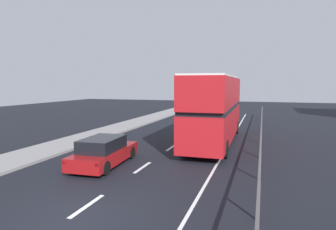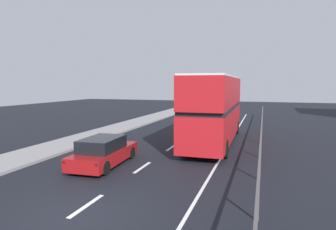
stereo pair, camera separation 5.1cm
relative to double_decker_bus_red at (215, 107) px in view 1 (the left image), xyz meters
The scene contains 5 objects.
ground_plane 12.70m from the double_decker_bus_red, 100.68° to the right, with size 75.80×120.00×0.10m, color black.
lane_paint_markings 4.42m from the double_decker_bus_red, 93.31° to the right, with size 3.40×46.00×0.01m.
bridge_side_railing 4.60m from the double_decker_bus_red, 47.68° to the right, with size 0.10×42.00×1.23m.
double_decker_bus_red is the anchor object (origin of this frame).
hatchback_car_near 8.44m from the double_decker_bus_red, 120.65° to the right, with size 1.96×4.45×1.38m.
Camera 1 is at (5.29, -7.15, 3.93)m, focal length 31.53 mm.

